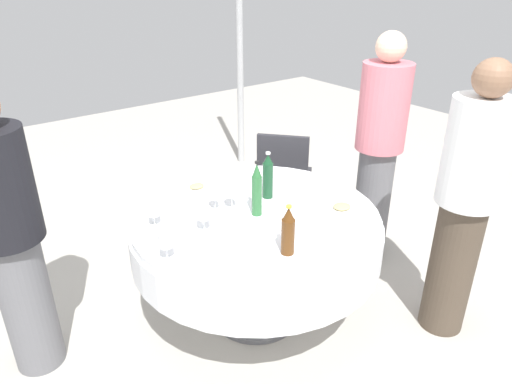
% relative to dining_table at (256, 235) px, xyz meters
% --- Properties ---
extents(ground_plane, '(10.00, 10.00, 0.00)m').
position_rel_dining_table_xyz_m(ground_plane, '(0.00, 0.00, -0.59)').
color(ground_plane, '#B7B2A8').
extents(dining_table, '(1.47, 1.47, 0.74)m').
position_rel_dining_table_xyz_m(dining_table, '(0.00, 0.00, 0.00)').
color(dining_table, white).
rests_on(dining_table, ground_plane).
extents(bottle_dark_green_mid, '(0.07, 0.07, 0.30)m').
position_rel_dining_table_xyz_m(bottle_dark_green_mid, '(-0.19, -0.13, 0.29)').
color(bottle_dark_green_mid, '#194728').
rests_on(bottle_dark_green_mid, dining_table).
extents(bottle_brown_west, '(0.07, 0.07, 0.27)m').
position_rel_dining_table_xyz_m(bottle_brown_west, '(0.12, 0.42, 0.27)').
color(bottle_brown_west, '#593314').
rests_on(bottle_brown_west, dining_table).
extents(bottle_green_far, '(0.06, 0.06, 0.33)m').
position_rel_dining_table_xyz_m(bottle_green_far, '(0.00, 0.01, 0.30)').
color(bottle_green_far, '#2D6B38').
rests_on(bottle_green_far, dining_table).
extents(wine_glass_near, '(0.06, 0.06, 0.14)m').
position_rel_dining_table_xyz_m(wine_glass_near, '(0.16, -0.18, 0.24)').
color(wine_glass_near, white).
rests_on(wine_glass_near, dining_table).
extents(wine_glass_outer, '(0.07, 0.07, 0.15)m').
position_rel_dining_table_xyz_m(wine_glass_outer, '(0.07, -0.14, 0.26)').
color(wine_glass_outer, white).
rests_on(wine_glass_outer, dining_table).
extents(wine_glass_south, '(0.07, 0.07, 0.14)m').
position_rel_dining_table_xyz_m(wine_glass_south, '(0.53, -0.23, 0.24)').
color(wine_glass_south, white).
rests_on(wine_glass_south, dining_table).
extents(wine_glass_front, '(0.07, 0.07, 0.15)m').
position_rel_dining_table_xyz_m(wine_glass_front, '(0.63, 0.10, 0.25)').
color(wine_glass_front, white).
rests_on(wine_glass_front, dining_table).
extents(wine_glass_north, '(0.08, 0.08, 0.14)m').
position_rel_dining_table_xyz_m(wine_glass_north, '(0.34, -0.02, 0.25)').
color(wine_glass_north, white).
rests_on(wine_glass_north, dining_table).
extents(plate_north, '(0.24, 0.24, 0.04)m').
position_rel_dining_table_xyz_m(plate_north, '(-0.42, 0.27, 0.16)').
color(plate_north, white).
rests_on(plate_north, dining_table).
extents(plate_east, '(0.20, 0.20, 0.04)m').
position_rel_dining_table_xyz_m(plate_east, '(0.11, -0.48, 0.16)').
color(plate_east, white).
rests_on(plate_east, dining_table).
extents(spoon_west, '(0.14, 0.14, 0.00)m').
position_rel_dining_table_xyz_m(spoon_west, '(0.41, 0.15, 0.15)').
color(spoon_west, silver).
rests_on(spoon_west, dining_table).
extents(fork_far, '(0.15, 0.12, 0.00)m').
position_rel_dining_table_xyz_m(fork_far, '(0.04, 0.22, 0.15)').
color(fork_far, silver).
rests_on(fork_far, dining_table).
extents(person_mid, '(0.34, 0.34, 1.59)m').
position_rel_dining_table_xyz_m(person_mid, '(1.21, -0.44, 0.24)').
color(person_mid, slate).
rests_on(person_mid, ground_plane).
extents(person_west, '(0.34, 0.34, 1.64)m').
position_rel_dining_table_xyz_m(person_west, '(-0.87, 0.77, 0.27)').
color(person_west, '#4C3F33').
rests_on(person_west, ground_plane).
extents(person_far, '(0.34, 0.34, 1.66)m').
position_rel_dining_table_xyz_m(person_far, '(-1.14, -0.06, 0.28)').
color(person_far, slate).
rests_on(person_far, ground_plane).
extents(chair_south, '(0.56, 0.56, 0.87)m').
position_rel_dining_table_xyz_m(chair_south, '(-0.84, -0.73, -0.08)').
color(chair_south, '#2D2D33').
rests_on(chair_south, ground_plane).
extents(tent_pole_main, '(0.07, 0.07, 2.65)m').
position_rel_dining_table_xyz_m(tent_pole_main, '(-1.45, -2.16, 0.73)').
color(tent_pole_main, '#B2B5B7').
rests_on(tent_pole_main, ground_plane).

